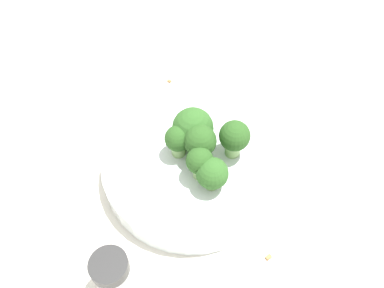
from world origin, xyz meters
TOP-DOWN VIEW (x-y plane):
  - ground_plane at (0.00, 0.00)m, footprint 3.00×3.00m
  - bowl at (0.00, 0.00)m, footprint 0.23×0.23m
  - broccoli_floret_0 at (-0.02, 0.01)m, footprint 0.03×0.03m
  - broccoli_floret_1 at (0.00, 0.02)m, footprint 0.05×0.05m
  - broccoli_floret_2 at (0.01, -0.00)m, footprint 0.04×0.04m
  - broccoli_floret_3 at (0.02, -0.04)m, footprint 0.04×0.04m
  - broccoli_floret_4 at (0.05, 0.01)m, footprint 0.04×0.04m
  - broccoli_floret_5 at (0.01, -0.03)m, footprint 0.03×0.03m
  - pepper_shaker at (-0.07, -0.15)m, footprint 0.04×0.04m
  - almond_crumb_0 at (0.09, -0.11)m, footprint 0.01×0.01m
  - almond_crumb_1 at (-0.04, 0.17)m, footprint 0.01×0.01m

SIDE VIEW (x-z plane):
  - ground_plane at x=0.00m, z-range 0.00..0.00m
  - almond_crumb_1 at x=-0.04m, z-range 0.00..0.01m
  - almond_crumb_0 at x=0.09m, z-range 0.00..0.01m
  - bowl at x=0.00m, z-range 0.00..0.03m
  - pepper_shaker at x=-0.07m, z-range 0.00..0.07m
  - broccoli_floret_3 at x=0.02m, z-range 0.04..0.08m
  - broccoli_floret_0 at x=-0.02m, z-range 0.04..0.08m
  - broccoli_floret_5 at x=0.01m, z-range 0.04..0.09m
  - broccoli_floret_1 at x=0.00m, z-range 0.04..0.09m
  - broccoli_floret_4 at x=0.05m, z-range 0.04..0.09m
  - broccoli_floret_2 at x=0.01m, z-range 0.04..0.09m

